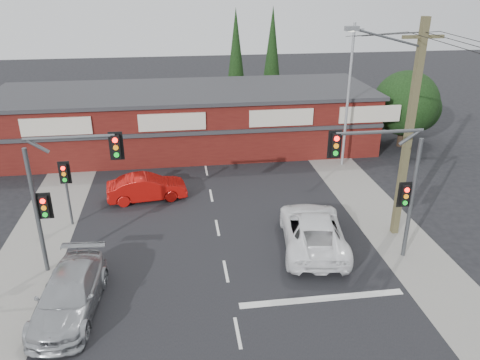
{
  "coord_description": "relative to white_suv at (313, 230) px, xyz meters",
  "views": [
    {
      "loc": [
        -1.7,
        -15.67,
        11.46
      ],
      "look_at": [
        0.91,
        3.0,
        3.24
      ],
      "focal_mm": 35.0,
      "sensor_mm": 36.0,
      "label": 1
    }
  ],
  "objects": [
    {
      "name": "ground",
      "position": [
        -4.19,
        -2.38,
        -0.82
      ],
      "size": [
        120.0,
        120.0,
        0.0
      ],
      "primitive_type": "plane",
      "color": "black",
      "rests_on": "ground"
    },
    {
      "name": "road_strip",
      "position": [
        -4.19,
        2.62,
        -0.81
      ],
      "size": [
        14.0,
        70.0,
        0.01
      ],
      "primitive_type": "cube",
      "color": "black",
      "rests_on": "ground"
    },
    {
      "name": "verge_left",
      "position": [
        -12.69,
        2.62,
        -0.81
      ],
      "size": [
        3.0,
        70.0,
        0.02
      ],
      "primitive_type": "cube",
      "color": "gray",
      "rests_on": "ground"
    },
    {
      "name": "verge_right",
      "position": [
        4.31,
        2.62,
        -0.81
      ],
      "size": [
        3.0,
        70.0,
        0.02
      ],
      "primitive_type": "cube",
      "color": "gray",
      "rests_on": "ground"
    },
    {
      "name": "stop_line",
      "position": [
        -0.69,
        -3.88,
        -0.8
      ],
      "size": [
        6.5,
        0.35,
        0.01
      ],
      "primitive_type": "cube",
      "color": "silver",
      "rests_on": "ground"
    },
    {
      "name": "white_suv",
      "position": [
        0.0,
        0.0,
        0.0
      ],
      "size": [
        3.57,
        6.22,
        1.63
      ],
      "primitive_type": "imported",
      "rotation": [
        0.0,
        0.0,
        2.99
      ],
      "color": "white",
      "rests_on": "ground"
    },
    {
      "name": "silver_suv",
      "position": [
        -10.17,
        -3.26,
        -0.07
      ],
      "size": [
        2.49,
        5.29,
        1.49
      ],
      "primitive_type": "imported",
      "rotation": [
        0.0,
        0.0,
        -0.08
      ],
      "color": "#ADAFB2",
      "rests_on": "ground"
    },
    {
      "name": "red_sedan",
      "position": [
        -7.75,
        6.04,
        -0.1
      ],
      "size": [
        4.48,
        2.01,
        1.43
      ],
      "primitive_type": "imported",
      "rotation": [
        0.0,
        0.0,
        1.69
      ],
      "color": "#AB0E0A",
      "rests_on": "ground"
    },
    {
      "name": "lane_dashes",
      "position": [
        -4.19,
        4.12,
        -0.8
      ],
      "size": [
        0.12,
        50.6,
        0.01
      ],
      "color": "silver",
      "rests_on": "ground"
    },
    {
      "name": "shop_building",
      "position": [
        -5.18,
        14.6,
        1.32
      ],
      "size": [
        27.3,
        8.4,
        4.22
      ],
      "color": "#47110E",
      "rests_on": "ground"
    },
    {
      "name": "tree_cluster",
      "position": [
        10.5,
        13.06,
        2.08
      ],
      "size": [
        5.9,
        5.1,
        5.5
      ],
      "color": "#2D2116",
      "rests_on": "ground"
    },
    {
      "name": "conifer_near",
      "position": [
        -0.69,
        21.62,
        4.66
      ],
      "size": [
        1.8,
        1.8,
        9.25
      ],
      "color": "#2D2116",
      "rests_on": "ground"
    },
    {
      "name": "conifer_far",
      "position": [
        2.81,
        23.62,
        4.66
      ],
      "size": [
        1.8,
        1.8,
        9.25
      ],
      "color": "#2D2116",
      "rests_on": "ground"
    },
    {
      "name": "traffic_mast_left",
      "position": [
        -10.62,
        -0.38,
        3.11
      ],
      "size": [
        3.77,
        0.27,
        5.97
      ],
      "color": "#47494C",
      "rests_on": "ground"
    },
    {
      "name": "traffic_mast_right",
      "position": [
        2.67,
        -1.38,
        3.13
      ],
      "size": [
        3.96,
        0.27,
        5.97
      ],
      "color": "#47494C",
      "rests_on": "ground"
    },
    {
      "name": "pedestal_signal",
      "position": [
        -11.39,
        3.62,
        1.59
      ],
      "size": [
        0.55,
        0.27,
        3.38
      ],
      "color": "#47494C",
      "rests_on": "ground"
    },
    {
      "name": "utility_pole",
      "position": [
        4.17,
        0.6,
        4.58
      ],
      "size": [
        4.38,
        0.59,
        10.0
      ],
      "color": "brown",
      "rests_on": "ground"
    },
    {
      "name": "steel_pole",
      "position": [
        4.81,
        9.62,
        3.89
      ],
      "size": [
        1.2,
        0.16,
        9.0
      ],
      "color": "gray",
      "rests_on": "ground"
    }
  ]
}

